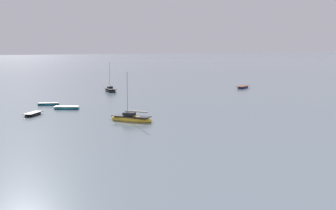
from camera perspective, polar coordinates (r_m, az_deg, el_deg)
name	(u,v)px	position (r m, az deg, el deg)	size (l,w,h in m)	color
rowboat_moored_0	(243,87)	(89.22, 10.08, 2.37)	(4.40, 3.33, 0.67)	navy
rowboat_moored_2	(48,104)	(65.41, -15.85, 0.09)	(3.43, 2.05, 0.51)	#197084
rowboat_moored_3	(33,114)	(56.46, -17.79, -1.21)	(3.06, 3.39, 0.54)	black
sailboat_moored_0	(131,119)	(50.05, -4.99, -1.86)	(4.79, 5.31, 6.14)	gold
rowboat_moored_5	(67,108)	(60.79, -13.55, -0.39)	(3.86, 2.86, 0.58)	#197084
sailboat_moored_1	(110,90)	(82.48, -7.80, 2.01)	(2.03, 5.43, 5.96)	black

